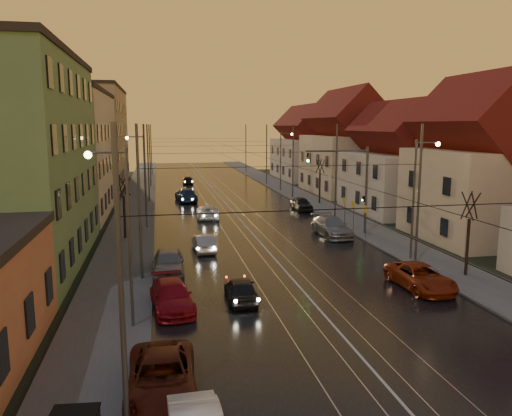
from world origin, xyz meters
TOP-DOWN VIEW (x-y plane):
  - ground at (0.00, 0.00)m, footprint 160.00×160.00m
  - road at (0.00, 40.00)m, footprint 16.00×120.00m
  - sidewalk_left at (-10.00, 40.00)m, footprint 4.00×120.00m
  - sidewalk_right at (10.00, 40.00)m, footprint 4.00×120.00m
  - tram_rail_0 at (-2.20, 40.00)m, footprint 0.06×120.00m
  - tram_rail_1 at (-0.77, 40.00)m, footprint 0.06×120.00m
  - tram_rail_2 at (0.77, 40.00)m, footprint 0.06×120.00m
  - tram_rail_3 at (2.20, 40.00)m, footprint 0.06×120.00m
  - apartment_left_2 at (-17.50, 34.00)m, footprint 10.00×20.00m
  - apartment_left_3 at (-17.50, 58.00)m, footprint 10.00×24.00m
  - house_right_1 at (17.00, 15.00)m, footprint 8.67×10.20m
  - house_right_2 at (17.00, 28.00)m, footprint 9.18×12.24m
  - house_right_3 at (17.00, 43.00)m, footprint 9.18×14.28m
  - house_right_4 at (17.00, 61.00)m, footprint 9.18×16.32m
  - catenary_pole_l_0 at (-8.60, -6.00)m, footprint 0.16×0.16m
  - catenary_pole_l_1 at (-8.60, 9.00)m, footprint 0.16×0.16m
  - catenary_pole_r_1 at (8.60, 9.00)m, footprint 0.16×0.16m
  - catenary_pole_l_2 at (-8.60, 24.00)m, footprint 0.16×0.16m
  - catenary_pole_r_2 at (8.60, 24.00)m, footprint 0.16×0.16m
  - catenary_pole_l_3 at (-8.60, 39.00)m, footprint 0.16×0.16m
  - catenary_pole_r_3 at (8.60, 39.00)m, footprint 0.16×0.16m
  - catenary_pole_l_4 at (-8.60, 54.00)m, footprint 0.16×0.16m
  - catenary_pole_r_4 at (8.60, 54.00)m, footprint 0.16×0.16m
  - catenary_pole_l_5 at (-8.60, 72.00)m, footprint 0.16×0.16m
  - catenary_pole_r_5 at (8.60, 72.00)m, footprint 0.16×0.16m
  - street_lamp_0 at (-9.10, 2.00)m, footprint 1.75×0.32m
  - street_lamp_1 at (9.10, 10.00)m, footprint 1.75×0.32m
  - street_lamp_2 at (-9.10, 30.00)m, footprint 1.75×0.32m
  - street_lamp_3 at (9.10, 46.00)m, footprint 1.75×0.32m
  - traffic_light_mast at (7.99, 18.00)m, footprint 5.30×0.32m
  - bare_tree_0 at (-10.20, 20.00)m, footprint 1.09×1.09m
  - bare_tree_1 at (10.20, 6.00)m, footprint 1.09×1.09m
  - bare_tree_2 at (10.40, 34.00)m, footprint 1.09×1.09m
  - driving_car_0 at (-3.54, 4.54)m, footprint 1.65×3.78m
  - driving_car_1 at (-4.49, 15.09)m, footprint 1.56×3.83m
  - driving_car_2 at (-2.97, 27.66)m, footprint 2.32×4.60m
  - driving_car_3 at (-4.37, 38.91)m, footprint 2.62×5.61m
  - driving_car_4 at (-3.14, 55.92)m, footprint 1.69×3.92m
  - parked_left_1 at (-7.60, -3.97)m, footprint 2.35×4.96m
  - parked_left_2 at (-7.04, 4.08)m, footprint 2.32×4.77m
  - parked_left_3 at (-7.07, 9.85)m, footprint 1.96×4.62m
  - parked_right_0 at (6.46, 4.56)m, footprint 2.43×4.95m
  - parked_right_1 at (6.20, 18.18)m, footprint 2.32×5.37m
  - parked_right_2 at (7.26, 30.53)m, footprint 1.69×4.07m

SIDE VIEW (x-z plane):
  - ground at x=0.00m, z-range 0.00..0.00m
  - road at x=0.00m, z-range 0.00..0.04m
  - tram_rail_0 at x=-2.20m, z-range 0.04..0.07m
  - tram_rail_1 at x=-0.77m, z-range 0.04..0.07m
  - tram_rail_2 at x=0.77m, z-range 0.04..0.07m
  - tram_rail_3 at x=2.20m, z-range 0.04..0.07m
  - sidewalk_left at x=-10.00m, z-range 0.00..0.15m
  - sidewalk_right at x=10.00m, z-range 0.00..0.15m
  - driving_car_1 at x=-4.49m, z-range 0.00..1.24m
  - driving_car_2 at x=-2.97m, z-range 0.00..1.25m
  - driving_car_0 at x=-3.54m, z-range 0.00..1.27m
  - driving_car_4 at x=-3.14m, z-range 0.00..1.32m
  - parked_left_2 at x=-7.04m, z-range 0.00..1.34m
  - parked_right_0 at x=6.46m, z-range 0.00..1.35m
  - parked_left_1 at x=-7.60m, z-range 0.00..1.37m
  - parked_right_2 at x=7.26m, z-range 0.00..1.38m
  - parked_right_1 at x=6.20m, z-range 0.00..1.54m
  - parked_left_3 at x=-7.07m, z-range 0.00..1.56m
  - driving_car_3 at x=-4.37m, z-range 0.00..1.59m
  - bare_tree_0 at x=-10.20m, z-range -0.07..5.04m
  - bare_tree_1 at x=10.20m, z-range -0.07..5.04m
  - bare_tree_2 at x=10.40m, z-range -0.07..5.04m
  - catenary_pole_l_0 at x=-8.60m, z-range 0.00..9.00m
  - catenary_pole_l_1 at x=-8.60m, z-range 0.00..9.00m
  - catenary_pole_r_1 at x=8.60m, z-range 0.00..9.00m
  - catenary_pole_l_2 at x=-8.60m, z-range 0.00..9.00m
  - catenary_pole_r_2 at x=8.60m, z-range 0.00..9.00m
  - catenary_pole_l_3 at x=-8.60m, z-range 0.00..9.00m
  - catenary_pole_r_3 at x=8.60m, z-range 0.00..9.00m
  - catenary_pole_l_4 at x=-8.60m, z-range 0.00..9.00m
  - catenary_pole_r_4 at x=8.60m, z-range 0.00..9.00m
  - catenary_pole_l_5 at x=-8.60m, z-range 0.00..9.00m
  - catenary_pole_r_5 at x=8.60m, z-range 0.00..9.00m
  - traffic_light_mast at x=7.99m, z-range 1.00..8.20m
  - house_right_2 at x=17.00m, z-range 0.04..9.24m
  - street_lamp_0 at x=-9.10m, z-range 0.89..8.89m
  - street_lamp_1 at x=9.10m, z-range 0.89..8.89m
  - street_lamp_2 at x=-9.10m, z-range 0.89..8.89m
  - street_lamp_3 at x=9.10m, z-range 0.89..8.89m
  - house_right_4 at x=17.00m, z-range 0.05..10.05m
  - house_right_1 at x=17.00m, z-range 0.05..10.85m
  - house_right_3 at x=17.00m, z-range 0.05..11.55m
  - apartment_left_2 at x=-17.50m, z-range 0.00..12.00m
  - apartment_left_3 at x=-17.50m, z-range 0.00..14.00m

